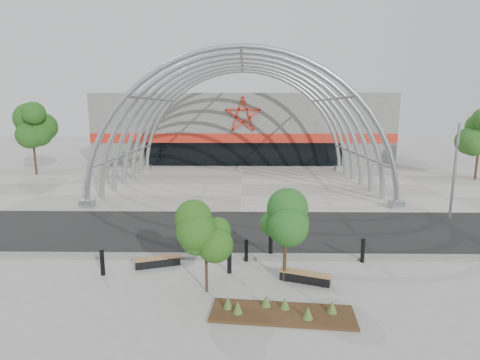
{
  "coord_description": "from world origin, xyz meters",
  "views": [
    {
      "loc": [
        0.29,
        -15.43,
        6.32
      ],
      "look_at": [
        0.0,
        4.0,
        2.6
      ],
      "focal_mm": 28.0,
      "sensor_mm": 36.0,
      "label": 1
    }
  ],
  "objects_px": {
    "street_tree_1": "(286,210)",
    "street_tree_0": "(206,228)",
    "signal_pole": "(455,170)",
    "bollard_2": "(246,250)",
    "bench_0": "(158,262)",
    "bench_1": "(305,277)"
  },
  "relations": [
    {
      "from": "bench_0",
      "to": "street_tree_0",
      "type": "bearing_deg",
      "value": -43.43
    },
    {
      "from": "street_tree_1",
      "to": "bench_1",
      "type": "relative_size",
      "value": 1.98
    },
    {
      "from": "signal_pole",
      "to": "bollard_2",
      "type": "bearing_deg",
      "value": -151.8
    },
    {
      "from": "bench_1",
      "to": "street_tree_1",
      "type": "bearing_deg",
      "value": 170.77
    },
    {
      "from": "street_tree_1",
      "to": "street_tree_0",
      "type": "bearing_deg",
      "value": -162.71
    },
    {
      "from": "signal_pole",
      "to": "bench_1",
      "type": "relative_size",
      "value": 2.89
    },
    {
      "from": "signal_pole",
      "to": "bollard_2",
      "type": "relative_size",
      "value": 5.8
    },
    {
      "from": "signal_pole",
      "to": "street_tree_1",
      "type": "bearing_deg",
      "value": -142.07
    },
    {
      "from": "street_tree_0",
      "to": "bench_1",
      "type": "height_order",
      "value": "street_tree_0"
    },
    {
      "from": "bench_0",
      "to": "bench_1",
      "type": "bearing_deg",
      "value": -13.07
    },
    {
      "from": "bench_1",
      "to": "street_tree_0",
      "type": "bearing_deg",
      "value": -168.04
    },
    {
      "from": "street_tree_1",
      "to": "bollard_2",
      "type": "bearing_deg",
      "value": 128.38
    },
    {
      "from": "street_tree_0",
      "to": "bollard_2",
      "type": "distance_m",
      "value": 3.52
    },
    {
      "from": "signal_pole",
      "to": "street_tree_0",
      "type": "relative_size",
      "value": 1.72
    },
    {
      "from": "bench_1",
      "to": "bollard_2",
      "type": "xyz_separation_m",
      "value": [
        -2.16,
        1.91,
        0.28
      ]
    },
    {
      "from": "street_tree_0",
      "to": "bench_1",
      "type": "relative_size",
      "value": 1.68
    },
    {
      "from": "signal_pole",
      "to": "bollard_2",
      "type": "distance_m",
      "value": 13.7
    },
    {
      "from": "bench_1",
      "to": "bench_0",
      "type": "bearing_deg",
      "value": 166.93
    },
    {
      "from": "signal_pole",
      "to": "bench_0",
      "type": "xyz_separation_m",
      "value": [
        -15.49,
        -6.94,
        -2.7
      ]
    },
    {
      "from": "signal_pole",
      "to": "bench_0",
      "type": "relative_size",
      "value": 2.97
    },
    {
      "from": "signal_pole",
      "to": "bench_0",
      "type": "bearing_deg",
      "value": -155.86
    },
    {
      "from": "street_tree_1",
      "to": "bench_1",
      "type": "xyz_separation_m",
      "value": [
        0.75,
        -0.12,
        -2.53
      ]
    }
  ]
}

